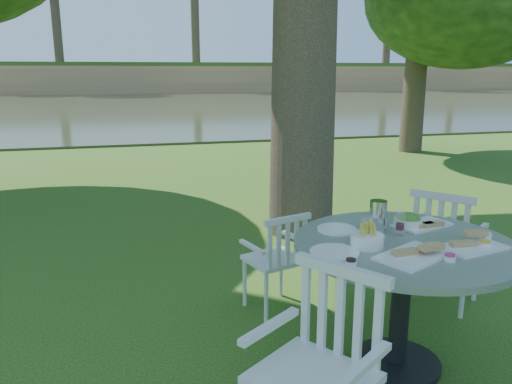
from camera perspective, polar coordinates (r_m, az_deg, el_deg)
ground at (r=4.36m, az=0.68°, el=-11.53°), size 140.00×140.00×0.00m
table at (r=3.24m, az=16.46°, el=-8.32°), size 1.35×1.35×0.85m
chair_ne at (r=4.21m, az=20.56°, el=-5.16°), size 0.65×0.66×0.96m
chair_nw at (r=3.87m, az=2.78°, el=-7.26°), size 0.50×0.48×0.81m
chair_sw at (r=2.44m, az=7.92°, el=-18.04°), size 0.67×0.68×0.99m
tableware at (r=3.19m, az=15.36°, el=-4.63°), size 1.18×0.90×0.22m
river at (r=26.89m, az=-12.52°, el=9.44°), size 100.00×28.00×0.12m
far_bank at (r=45.26m, az=-13.69°, el=20.20°), size 100.00×18.00×15.20m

